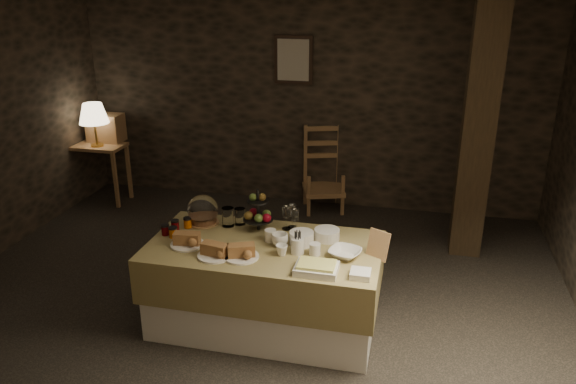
% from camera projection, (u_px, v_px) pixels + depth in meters
% --- Properties ---
extents(ground_plane, '(5.50, 5.00, 0.01)m').
position_uv_depth(ground_plane, '(247.00, 306.00, 4.82)').
color(ground_plane, black).
rests_on(ground_plane, ground).
extents(room_shell, '(5.52, 5.02, 2.60)m').
position_uv_depth(room_shell, '(241.00, 130.00, 4.25)').
color(room_shell, black).
rests_on(room_shell, ground).
extents(buffet_table, '(1.80, 0.95, 0.71)m').
position_uv_depth(buffet_table, '(265.00, 279.00, 4.44)').
color(buffet_table, white).
rests_on(buffet_table, ground_plane).
extents(console_table, '(0.68, 0.39, 0.73)m').
position_uv_depth(console_table, '(97.00, 155.00, 6.89)').
color(console_table, olive).
rests_on(console_table, ground_plane).
extents(table_lamp, '(0.35, 0.35, 0.52)m').
position_uv_depth(table_lamp, '(93.00, 114.00, 6.64)').
color(table_lamp, '#BD8E37').
rests_on(table_lamp, console_table).
extents(wine_rack, '(0.42, 0.26, 0.34)m').
position_uv_depth(wine_rack, '(106.00, 128.00, 6.93)').
color(wine_rack, olive).
rests_on(wine_rack, console_table).
extents(chair, '(0.58, 0.57, 0.78)m').
position_uv_depth(chair, '(325.00, 173.00, 6.73)').
color(chair, olive).
rests_on(chair, ground_plane).
extents(timber_column, '(0.30, 0.30, 2.60)m').
position_uv_depth(timber_column, '(478.00, 128.00, 5.35)').
color(timber_column, black).
rests_on(timber_column, ground_plane).
extents(framed_picture, '(0.45, 0.04, 0.55)m').
position_uv_depth(framed_picture, '(294.00, 60.00, 6.46)').
color(framed_picture, black).
rests_on(framed_picture, room_shell).
extents(plate_stack_a, '(0.19, 0.19, 0.10)m').
position_uv_depth(plate_stack_a, '(302.00, 238.00, 4.33)').
color(plate_stack_a, white).
rests_on(plate_stack_a, buffet_table).
extents(plate_stack_b, '(0.20, 0.20, 0.08)m').
position_uv_depth(plate_stack_b, '(327.00, 234.00, 4.41)').
color(plate_stack_b, white).
rests_on(plate_stack_b, buffet_table).
extents(cutlery_holder, '(0.10, 0.10, 0.12)m').
position_uv_depth(cutlery_holder, '(298.00, 246.00, 4.19)').
color(cutlery_holder, white).
rests_on(cutlery_holder, buffet_table).
extents(cup_a, '(0.17, 0.17, 0.10)m').
position_uv_depth(cup_a, '(280.00, 240.00, 4.30)').
color(cup_a, white).
rests_on(cup_a, buffet_table).
extents(cup_b, '(0.10, 0.10, 0.08)m').
position_uv_depth(cup_b, '(282.00, 250.00, 4.16)').
color(cup_b, white).
rests_on(cup_b, buffet_table).
extents(mug_c, '(0.09, 0.09, 0.09)m').
position_uv_depth(mug_c, '(270.00, 235.00, 4.38)').
color(mug_c, white).
rests_on(mug_c, buffet_table).
extents(mug_d, '(0.08, 0.08, 0.09)m').
position_uv_depth(mug_d, '(315.00, 249.00, 4.16)').
color(mug_d, white).
rests_on(mug_d, buffet_table).
extents(bowl, '(0.29, 0.29, 0.06)m').
position_uv_depth(bowl, '(345.00, 253.00, 4.14)').
color(bowl, white).
rests_on(bowl, buffet_table).
extents(cake_dome, '(0.26, 0.26, 0.26)m').
position_uv_depth(cake_dome, '(203.00, 212.00, 4.68)').
color(cake_dome, olive).
rests_on(cake_dome, buffet_table).
extents(fruit_stand, '(0.25, 0.25, 0.35)m').
position_uv_depth(fruit_stand, '(258.00, 214.00, 4.54)').
color(fruit_stand, black).
rests_on(fruit_stand, buffet_table).
extents(bread_platter_left, '(0.26, 0.26, 0.11)m').
position_uv_depth(bread_platter_left, '(187.00, 241.00, 4.31)').
color(bread_platter_left, white).
rests_on(bread_platter_left, buffet_table).
extents(bread_platter_center, '(0.26, 0.26, 0.11)m').
position_uv_depth(bread_platter_center, '(215.00, 251.00, 4.14)').
color(bread_platter_center, white).
rests_on(bread_platter_center, buffet_table).
extents(bread_platter_right, '(0.26, 0.26, 0.11)m').
position_uv_depth(bread_platter_right, '(241.00, 253.00, 4.12)').
color(bread_platter_right, white).
rests_on(bread_platter_right, buffet_table).
extents(jam_jars, '(0.18, 0.26, 0.07)m').
position_uv_depth(jam_jars, '(175.00, 228.00, 4.53)').
color(jam_jars, '#58060B').
rests_on(jam_jars, buffet_table).
extents(tart_dish, '(0.30, 0.22, 0.07)m').
position_uv_depth(tart_dish, '(317.00, 268.00, 3.92)').
color(tart_dish, white).
rests_on(tart_dish, buffet_table).
extents(square_dish, '(0.14, 0.14, 0.04)m').
position_uv_depth(square_dish, '(360.00, 274.00, 3.86)').
color(square_dish, white).
rests_on(square_dish, buffet_table).
extents(menu_frame, '(0.18, 0.14, 0.22)m').
position_uv_depth(menu_frame, '(378.00, 245.00, 4.13)').
color(menu_frame, olive).
rests_on(menu_frame, buffet_table).
extents(storage_jar_a, '(0.10, 0.10, 0.16)m').
position_uv_depth(storage_jar_a, '(228.00, 217.00, 4.64)').
color(storage_jar_a, white).
rests_on(storage_jar_a, buffet_table).
extents(storage_jar_b, '(0.09, 0.09, 0.14)m').
position_uv_depth(storage_jar_b, '(240.00, 216.00, 4.67)').
color(storage_jar_b, white).
rests_on(storage_jar_b, buffet_table).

